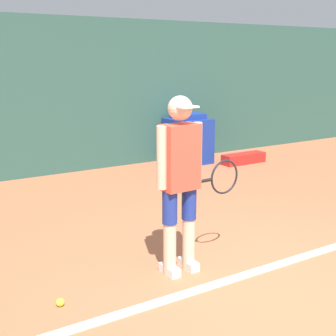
# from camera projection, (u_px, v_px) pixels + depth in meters

# --- Properties ---
(ground_plane) EXTENTS (24.00, 24.00, 0.00)m
(ground_plane) POSITION_uv_depth(u_px,v_px,m) (268.00, 293.00, 4.03)
(ground_plane) COLOR #B76642
(back_wall) EXTENTS (24.00, 0.10, 2.66)m
(back_wall) POSITION_uv_depth(u_px,v_px,m) (59.00, 97.00, 7.94)
(back_wall) COLOR #2D564C
(back_wall) RESTS_ON ground_plane
(court_baseline) EXTENTS (21.60, 0.10, 0.01)m
(court_baseline) POSITION_uv_depth(u_px,v_px,m) (241.00, 276.00, 4.32)
(court_baseline) COLOR white
(court_baseline) RESTS_ON ground_plane
(tennis_player) EXTENTS (0.96, 0.29, 1.65)m
(tennis_player) POSITION_uv_depth(u_px,v_px,m) (181.00, 177.00, 4.24)
(tennis_player) COLOR beige
(tennis_player) RESTS_ON ground_plane
(tennis_ball) EXTENTS (0.07, 0.07, 0.07)m
(tennis_ball) POSITION_uv_depth(u_px,v_px,m) (60.00, 302.00, 3.80)
(tennis_ball) COLOR #D1E533
(tennis_ball) RESTS_ON ground_plane
(covered_chair) EXTENTS (0.73, 0.74, 0.95)m
(covered_chair) POSITION_uv_depth(u_px,v_px,m) (188.00, 139.00, 8.96)
(covered_chair) COLOR navy
(covered_chair) RESTS_ON ground_plane
(equipment_bag) EXTENTS (0.90, 0.27, 0.19)m
(equipment_bag) POSITION_uv_depth(u_px,v_px,m) (244.00, 158.00, 8.95)
(equipment_bag) COLOR #B2231E
(equipment_bag) RESTS_ON ground_plane
(water_bottle) EXTENTS (0.08, 0.08, 0.22)m
(water_bottle) POSITION_uv_depth(u_px,v_px,m) (161.00, 159.00, 8.83)
(water_bottle) COLOR orange
(water_bottle) RESTS_ON ground_plane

